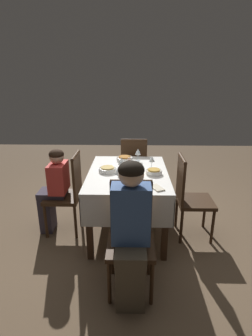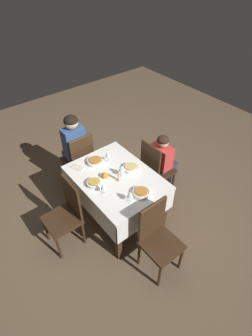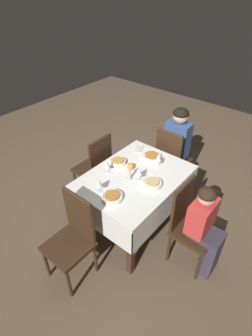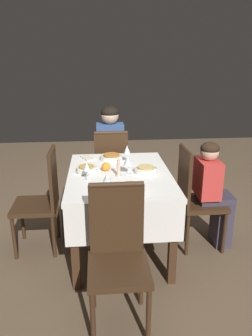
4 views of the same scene
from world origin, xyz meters
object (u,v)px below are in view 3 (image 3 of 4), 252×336
at_px(person_child_red, 206,228).
at_px(bowl_west, 152,156).
at_px(chair_north, 189,222).
at_px(orange_fruit, 131,166).
at_px(wine_glass_south, 107,164).
at_px(napkin_red_folded, 139,149).
at_px(candle_centerpiece, 129,174).
at_px(chair_south, 96,166).
at_px(chair_west, 171,158).
at_px(dining_table, 135,184).
at_px(wine_glass_west, 159,158).
at_px(bowl_south, 118,162).
at_px(wine_glass_east, 99,183).
at_px(wine_glass_north, 139,171).
at_px(chair_east, 73,236).
at_px(person_adult_denim, 179,143).
at_px(bowl_north, 152,183).

distance_m(person_child_red, bowl_west, 0.99).
bearing_deg(chair_north, orange_fruit, 85.42).
bearing_deg(wine_glass_south, napkin_red_folded, -178.88).
bearing_deg(candle_centerpiece, chair_south, -102.81).
bearing_deg(napkin_red_folded, bowl_west, 76.25).
xyz_separation_m(chair_west, orange_fruit, (0.76, -0.07, 0.27)).
relative_size(dining_table, wine_glass_west, 7.10).
bearing_deg(napkin_red_folded, bowl_south, 0.08).
bearing_deg(wine_glass_east, orange_fruit, 179.45).
bearing_deg(chair_west, bowl_south, 72.54).
bearing_deg(orange_fruit, candle_centerpiece, 34.80).
bearing_deg(wine_glass_north, dining_table, -110.86).
bearing_deg(dining_table, chair_east, -4.74).
xyz_separation_m(chair_north, person_adult_denim, (-0.97, -0.71, 0.15)).
height_order(person_child_red, wine_glass_south, person_child_red).
bearing_deg(wine_glass_south, person_child_red, 97.15).
relative_size(chair_west, person_child_red, 0.95).
bearing_deg(orange_fruit, person_child_red, 86.21).
distance_m(chair_north, bowl_south, 0.99).
relative_size(chair_east, wine_glass_west, 5.71).
xyz_separation_m(chair_south, person_adult_denim, (-0.90, 0.64, 0.15)).
distance_m(person_adult_denim, orange_fruit, 0.92).
relative_size(person_child_red, bowl_west, 4.68).
height_order(person_adult_denim, bowl_west, person_adult_denim).
xyz_separation_m(dining_table, bowl_south, (-0.06, -0.28, 0.14)).
xyz_separation_m(chair_south, bowl_north, (0.08, 0.90, 0.26)).
distance_m(wine_glass_east, bowl_south, 0.50).
bearing_deg(wine_glass_east, chair_north, 117.65).
relative_size(chair_south, person_adult_denim, 0.81).
bearing_deg(chair_east, person_child_red, 42.40).
relative_size(chair_east, wine_glass_north, 5.86).
xyz_separation_m(chair_south, wine_glass_east, (0.49, 0.56, 0.34)).
height_order(person_child_red, bowl_south, person_child_red).
bearing_deg(person_adult_denim, orange_fruit, 85.36).
height_order(bowl_south, orange_fruit, orange_fruit).
bearing_deg(bowl_north, chair_east, -19.75).
relative_size(person_adult_denim, wine_glass_west, 7.08).
xyz_separation_m(dining_table, wine_glass_west, (-0.29, 0.09, 0.23)).
xyz_separation_m(chair_north, bowl_north, (0.01, -0.45, 0.26)).
relative_size(bowl_north, napkin_red_folded, 1.10).
distance_m(chair_west, candle_centerpiece, 0.95).
distance_m(wine_glass_west, wine_glass_east, 0.73).
bearing_deg(bowl_north, chair_south, -95.16).
bearing_deg(wine_glass_north, person_child_red, 92.35).
height_order(bowl_west, candle_centerpiece, candle_centerpiece).
bearing_deg(wine_glass_south, wine_glass_north, 107.55).
relative_size(dining_table, chair_west, 1.24).
relative_size(chair_south, bowl_west, 4.44).
relative_size(chair_east, bowl_south, 5.31).
height_order(wine_glass_east, candle_centerpiece, candle_centerpiece).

